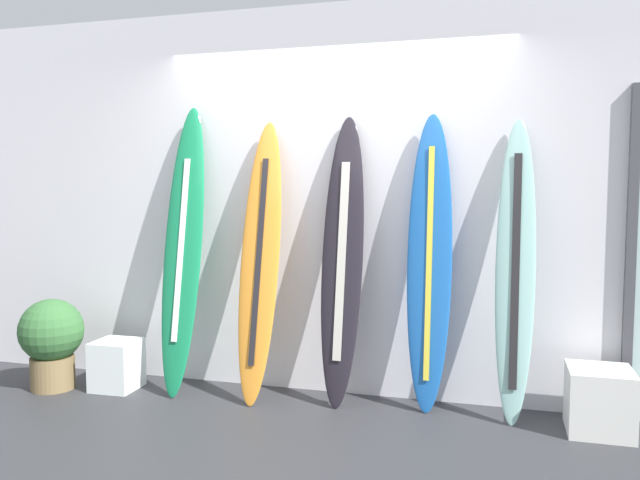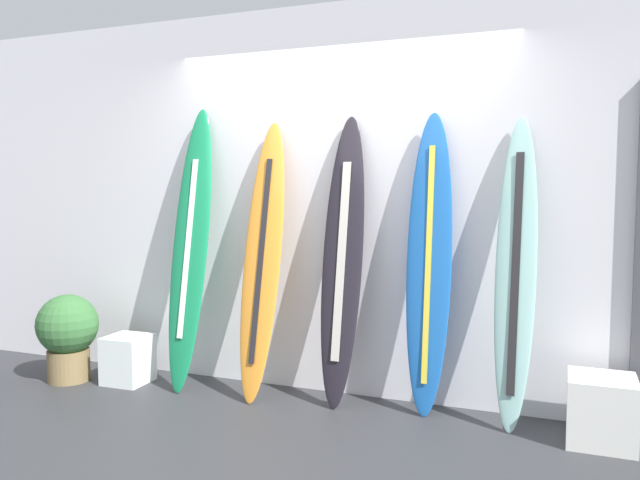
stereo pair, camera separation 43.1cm
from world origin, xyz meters
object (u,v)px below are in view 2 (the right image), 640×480
surfboard_cobalt (429,264)px  display_block_center (601,410)px  display_block_left (128,359)px  potted_plant (68,332)px  surfboard_seafoam (516,273)px  surfboard_sunset (262,260)px  surfboard_charcoal (342,263)px  surfboard_emerald (190,248)px

surfboard_cobalt → display_block_center: surfboard_cobalt is taller
display_block_left → potted_plant: size_ratio=0.54×
surfboard_seafoam → display_block_center: surfboard_seafoam is taller
surfboard_sunset → surfboard_charcoal: (0.58, 0.07, -0.00)m
surfboard_sunset → display_block_center: bearing=-1.0°
surfboard_seafoam → display_block_left: 2.94m
surfboard_charcoal → surfboard_seafoam: surfboard_charcoal is taller
surfboard_emerald → surfboard_charcoal: size_ratio=1.05×
surfboard_cobalt → display_block_center: size_ratio=5.02×
surfboard_seafoam → potted_plant: (-3.29, -0.30, -0.59)m
surfboard_seafoam → display_block_left: size_ratio=5.34×
surfboard_charcoal → display_block_center: bearing=-3.6°
surfboard_emerald → surfboard_sunset: size_ratio=1.06×
display_block_center → potted_plant: potted_plant is taller
surfboard_cobalt → display_block_center: bearing=-7.5°
surfboard_cobalt → surfboard_seafoam: size_ratio=1.03×
surfboard_charcoal → surfboard_cobalt: size_ratio=1.00×
surfboard_emerald → surfboard_seafoam: 2.32m
surfboard_seafoam → display_block_left: surfboard_seafoam is taller
surfboard_sunset → surfboard_emerald: bearing=179.8°
surfboard_cobalt → display_block_left: bearing=-174.8°
surfboard_seafoam → display_block_center: bearing=-11.8°
surfboard_sunset → surfboard_seafoam: size_ratio=1.02×
display_block_center → display_block_left: bearing=-178.8°
surfboard_emerald → potted_plant: (-0.97, -0.24, -0.67)m
surfboard_cobalt → potted_plant: surfboard_cobalt is taller
surfboard_charcoal → surfboard_seafoam: (1.14, 0.00, -0.01)m
surfboard_sunset → surfboard_cobalt: 1.18m
surfboard_emerald → potted_plant: bearing=-166.4°
surfboard_emerald → display_block_left: 1.01m
surfboard_sunset → display_block_left: 1.37m
surfboard_sunset → surfboard_cobalt: size_ratio=0.99×
display_block_center → surfboard_seafoam: bearing=168.2°
surfboard_emerald → display_block_left: bearing=-168.0°
surfboard_sunset → potted_plant: size_ratio=2.92×
surfboard_emerald → display_block_left: surfboard_emerald is taller
potted_plant → surfboard_charcoal: bearing=7.9°
surfboard_sunset → display_block_center: (2.23, -0.04, -0.79)m
surfboard_charcoal → display_block_left: surfboard_charcoal is taller
surfboard_charcoal → surfboard_cobalt: surfboard_charcoal is taller
surfboard_sunset → display_block_center: 2.37m
surfboard_cobalt → potted_plant: 2.83m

